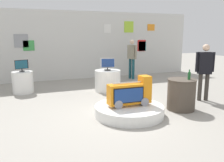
{
  "coord_description": "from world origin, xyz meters",
  "views": [
    {
      "loc": [
        -2.33,
        -5.09,
        1.99
      ],
      "look_at": [
        -0.07,
        0.55,
        0.78
      ],
      "focal_mm": 38.55,
      "sensor_mm": 36.0,
      "label": 1
    }
  ],
  "objects_px": {
    "tv_on_center_rear": "(108,64)",
    "side_table_round": "(181,94)",
    "bottle_on_side_table": "(189,76)",
    "tv_on_left_rear": "(22,65)",
    "display_pedestal_left_rear": "(23,82)",
    "novelty_firetruck_tv": "(130,94)",
    "main_display_pedestal": "(129,111)",
    "display_pedestal_center_rear": "(108,81)",
    "shopper_browsing_near_truck": "(132,56)",
    "shopper_browsing_rear": "(205,68)"
  },
  "relations": [
    {
      "from": "novelty_firetruck_tv",
      "to": "shopper_browsing_near_truck",
      "type": "bearing_deg",
      "value": 63.08
    },
    {
      "from": "display_pedestal_center_rear",
      "to": "main_display_pedestal",
      "type": "bearing_deg",
      "value": -99.5
    },
    {
      "from": "display_pedestal_left_rear",
      "to": "tv_on_left_rear",
      "type": "bearing_deg",
      "value": -107.5
    },
    {
      "from": "side_table_round",
      "to": "bottle_on_side_table",
      "type": "xyz_separation_m",
      "value": [
        0.14,
        -0.1,
        0.51
      ]
    },
    {
      "from": "main_display_pedestal",
      "to": "shopper_browsing_near_truck",
      "type": "bearing_deg",
      "value": 62.83
    },
    {
      "from": "display_pedestal_left_rear",
      "to": "main_display_pedestal",
      "type": "bearing_deg",
      "value": -55.72
    },
    {
      "from": "main_display_pedestal",
      "to": "tv_on_left_rear",
      "type": "height_order",
      "value": "tv_on_left_rear"
    },
    {
      "from": "display_pedestal_left_rear",
      "to": "display_pedestal_center_rear",
      "type": "relative_size",
      "value": 0.82
    },
    {
      "from": "shopper_browsing_near_truck",
      "to": "tv_on_left_rear",
      "type": "bearing_deg",
      "value": -168.09
    },
    {
      "from": "tv_on_center_rear",
      "to": "side_table_round",
      "type": "relative_size",
      "value": 0.59
    },
    {
      "from": "tv_on_left_rear",
      "to": "side_table_round",
      "type": "bearing_deg",
      "value": -42.48
    },
    {
      "from": "display_pedestal_left_rear",
      "to": "tv_on_left_rear",
      "type": "distance_m",
      "value": 0.58
    },
    {
      "from": "display_pedestal_left_rear",
      "to": "tv_on_center_rear",
      "type": "height_order",
      "value": "tv_on_center_rear"
    },
    {
      "from": "display_pedestal_left_rear",
      "to": "tv_on_center_rear",
      "type": "bearing_deg",
      "value": -15.92
    },
    {
      "from": "display_pedestal_center_rear",
      "to": "bottle_on_side_table",
      "type": "height_order",
      "value": "bottle_on_side_table"
    },
    {
      "from": "display_pedestal_left_rear",
      "to": "tv_on_left_rear",
      "type": "xyz_separation_m",
      "value": [
        -0.0,
        -0.0,
        0.58
      ]
    },
    {
      "from": "tv_on_center_rear",
      "to": "main_display_pedestal",
      "type": "bearing_deg",
      "value": -99.53
    },
    {
      "from": "tv_on_center_rear",
      "to": "bottle_on_side_table",
      "type": "distance_m",
      "value": 3.05
    },
    {
      "from": "novelty_firetruck_tv",
      "to": "tv_on_left_rear",
      "type": "relative_size",
      "value": 2.49
    },
    {
      "from": "display_pedestal_left_rear",
      "to": "bottle_on_side_table",
      "type": "relative_size",
      "value": 2.82
    },
    {
      "from": "display_pedestal_left_rear",
      "to": "bottle_on_side_table",
      "type": "bearing_deg",
      "value": -42.34
    },
    {
      "from": "novelty_firetruck_tv",
      "to": "tv_on_left_rear",
      "type": "distance_m",
      "value": 4.17
    },
    {
      "from": "display_pedestal_left_rear",
      "to": "tv_on_center_rear",
      "type": "relative_size",
      "value": 1.53
    },
    {
      "from": "main_display_pedestal",
      "to": "side_table_round",
      "type": "height_order",
      "value": "side_table_round"
    },
    {
      "from": "novelty_firetruck_tv",
      "to": "display_pedestal_center_rear",
      "type": "distance_m",
      "value": 2.68
    },
    {
      "from": "tv_on_left_rear",
      "to": "shopper_browsing_rear",
      "type": "relative_size",
      "value": 0.26
    },
    {
      "from": "display_pedestal_left_rear",
      "to": "shopper_browsing_near_truck",
      "type": "bearing_deg",
      "value": 11.86
    },
    {
      "from": "main_display_pedestal",
      "to": "bottle_on_side_table",
      "type": "relative_size",
      "value": 6.55
    },
    {
      "from": "tv_on_left_rear",
      "to": "side_table_round",
      "type": "xyz_separation_m",
      "value": [
        3.82,
        -3.49,
        -0.53
      ]
    },
    {
      "from": "novelty_firetruck_tv",
      "to": "bottle_on_side_table",
      "type": "height_order",
      "value": "bottle_on_side_table"
    },
    {
      "from": "tv_on_left_rear",
      "to": "display_pedestal_center_rear",
      "type": "height_order",
      "value": "tv_on_left_rear"
    },
    {
      "from": "tv_on_center_rear",
      "to": "shopper_browsing_near_truck",
      "type": "distance_m",
      "value": 2.52
    },
    {
      "from": "tv_on_center_rear",
      "to": "tv_on_left_rear",
      "type": "bearing_deg",
      "value": 164.16
    },
    {
      "from": "main_display_pedestal",
      "to": "display_pedestal_center_rear",
      "type": "height_order",
      "value": "display_pedestal_center_rear"
    },
    {
      "from": "main_display_pedestal",
      "to": "shopper_browsing_near_truck",
      "type": "height_order",
      "value": "shopper_browsing_near_truck"
    },
    {
      "from": "display_pedestal_center_rear",
      "to": "shopper_browsing_near_truck",
      "type": "distance_m",
      "value": 2.6
    },
    {
      "from": "main_display_pedestal",
      "to": "side_table_round",
      "type": "xyz_separation_m",
      "value": [
        1.49,
        -0.08,
        0.29
      ]
    },
    {
      "from": "side_table_round",
      "to": "tv_on_center_rear",
      "type": "bearing_deg",
      "value": 111.08
    },
    {
      "from": "side_table_round",
      "to": "tv_on_left_rear",
      "type": "bearing_deg",
      "value": 137.52
    },
    {
      "from": "shopper_browsing_near_truck",
      "to": "shopper_browsing_rear",
      "type": "distance_m",
      "value": 4.0
    },
    {
      "from": "shopper_browsing_near_truck",
      "to": "side_table_round",
      "type": "bearing_deg",
      "value": -99.71
    },
    {
      "from": "novelty_firetruck_tv",
      "to": "shopper_browsing_rear",
      "type": "bearing_deg",
      "value": 8.89
    },
    {
      "from": "shopper_browsing_near_truck",
      "to": "display_pedestal_center_rear",
      "type": "bearing_deg",
      "value": -135.96
    },
    {
      "from": "display_pedestal_left_rear",
      "to": "shopper_browsing_near_truck",
      "type": "xyz_separation_m",
      "value": [
        4.58,
        0.96,
        0.65
      ]
    },
    {
      "from": "main_display_pedestal",
      "to": "tv_on_center_rear",
      "type": "distance_m",
      "value": 2.79
    },
    {
      "from": "display_pedestal_center_rear",
      "to": "shopper_browsing_near_truck",
      "type": "bearing_deg",
      "value": 44.04
    },
    {
      "from": "display_pedestal_left_rear",
      "to": "display_pedestal_center_rear",
      "type": "bearing_deg",
      "value": -15.85
    },
    {
      "from": "bottle_on_side_table",
      "to": "side_table_round",
      "type": "bearing_deg",
      "value": 143.12
    },
    {
      "from": "main_display_pedestal",
      "to": "side_table_round",
      "type": "relative_size",
      "value": 2.07
    },
    {
      "from": "shopper_browsing_near_truck",
      "to": "shopper_browsing_rear",
      "type": "height_order",
      "value": "shopper_browsing_near_truck"
    }
  ]
}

